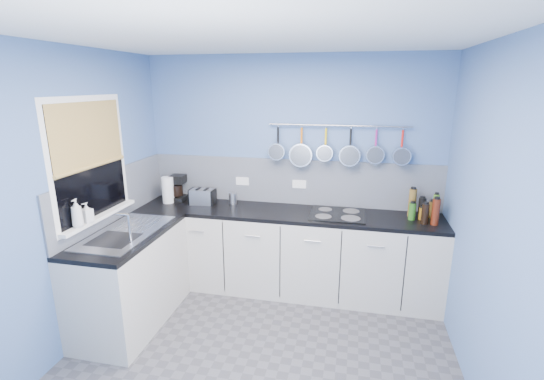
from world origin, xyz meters
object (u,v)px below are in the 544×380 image
at_px(coffee_maker, 178,188).
at_px(hob, 338,214).
at_px(soap_bottle_b, 87,212).
at_px(paper_towel, 168,190).
at_px(toaster, 203,197).
at_px(canister, 233,199).
at_px(soap_bottle_a, 77,213).

bearing_deg(coffee_maker, hob, -5.57).
bearing_deg(soap_bottle_b, paper_towel, 80.68).
relative_size(paper_towel, hob, 0.53).
xyz_separation_m(coffee_maker, toaster, (0.32, -0.06, -0.06)).
height_order(canister, hob, canister).
xyz_separation_m(paper_towel, hob, (1.89, -0.03, -0.14)).
height_order(soap_bottle_a, toaster, soap_bottle_a).
relative_size(soap_bottle_a, paper_towel, 0.82).
height_order(soap_bottle_a, soap_bottle_b, soap_bottle_a).
relative_size(soap_bottle_a, canister, 1.94).
bearing_deg(soap_bottle_a, soap_bottle_b, 90.00).
relative_size(soap_bottle_b, canister, 1.39).
height_order(soap_bottle_a, canister, soap_bottle_a).
bearing_deg(toaster, soap_bottle_a, -121.06).
height_order(toaster, canister, toaster).
relative_size(canister, hob, 0.22).
distance_m(soap_bottle_b, hob, 2.35).
bearing_deg(canister, toaster, -168.12).
relative_size(paper_towel, canister, 2.37).
relative_size(paper_towel, toaster, 1.12).
height_order(soap_bottle_b, paper_towel, soap_bottle_b).
distance_m(paper_towel, toaster, 0.40).
xyz_separation_m(soap_bottle_a, canister, (0.91, 1.33, -0.21)).
xyz_separation_m(soap_bottle_b, hob, (2.07, 1.08, -0.23)).
distance_m(toaster, hob, 1.49).
bearing_deg(soap_bottle_b, canister, 53.10).
bearing_deg(paper_towel, toaster, 4.41).
height_order(soap_bottle_a, paper_towel, soap_bottle_a).
height_order(paper_towel, toaster, paper_towel).
bearing_deg(hob, canister, 173.65).
bearing_deg(soap_bottle_a, canister, 55.64).
bearing_deg(toaster, paper_towel, 178.06).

